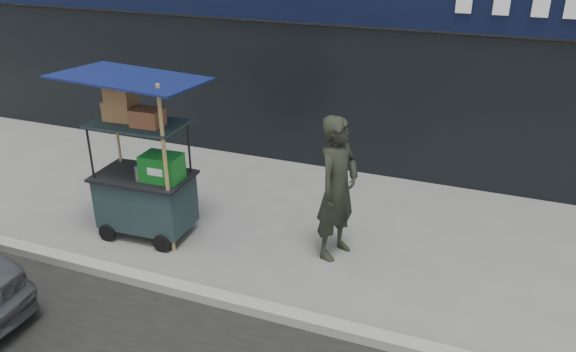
% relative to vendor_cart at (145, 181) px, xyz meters
% --- Properties ---
extents(ground, '(80.00, 80.00, 0.00)m').
position_rel_vendor_cart_xyz_m(ground, '(1.32, -0.83, -0.80)').
color(ground, '#62615D').
rests_on(ground, ground).
extents(curb, '(80.00, 0.18, 0.12)m').
position_rel_vendor_cart_xyz_m(curb, '(1.32, -1.03, -0.74)').
color(curb, gray).
rests_on(curb, ground).
extents(vendor_cart, '(1.73, 1.25, 2.27)m').
position_rel_vendor_cart_xyz_m(vendor_cart, '(0.00, 0.00, 0.00)').
color(vendor_cart, '#1B2D2E').
rests_on(vendor_cart, ground).
extents(vendor_man, '(0.63, 0.78, 1.85)m').
position_rel_vendor_cart_xyz_m(vendor_man, '(2.51, 0.45, 0.13)').
color(vendor_man, black).
rests_on(vendor_man, ground).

